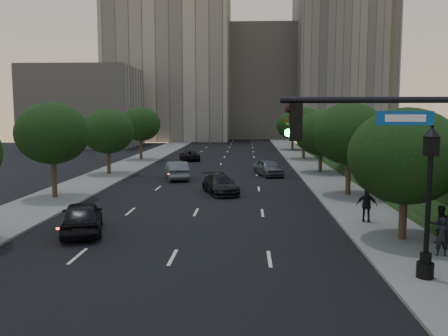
# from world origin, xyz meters

# --- Properties ---
(ground) EXTENTS (160.00, 160.00, 0.00)m
(ground) POSITION_xyz_m (0.00, 0.00, 0.00)
(ground) COLOR black
(ground) RESTS_ON ground
(road_surface) EXTENTS (16.00, 140.00, 0.02)m
(road_surface) POSITION_xyz_m (0.00, 30.00, 0.01)
(road_surface) COLOR black
(road_surface) RESTS_ON ground
(sidewalk_right) EXTENTS (4.50, 140.00, 0.15)m
(sidewalk_right) POSITION_xyz_m (10.25, 30.00, 0.07)
(sidewalk_right) COLOR slate
(sidewalk_right) RESTS_ON ground
(sidewalk_left) EXTENTS (4.50, 140.00, 0.15)m
(sidewalk_left) POSITION_xyz_m (-10.25, 30.00, 0.07)
(sidewalk_left) COLOR slate
(sidewalk_left) RESTS_ON ground
(parapet_wall) EXTENTS (0.35, 90.00, 0.70)m
(parapet_wall) POSITION_xyz_m (13.50, 28.00, 4.35)
(parapet_wall) COLOR slate
(parapet_wall) RESTS_ON embankment
(office_block_left) EXTENTS (26.00, 20.00, 32.00)m
(office_block_left) POSITION_xyz_m (-14.00, 92.00, 16.00)
(office_block_left) COLOR gray
(office_block_left) RESTS_ON ground
(office_block_mid) EXTENTS (22.00, 18.00, 26.00)m
(office_block_mid) POSITION_xyz_m (6.00, 102.00, 13.00)
(office_block_mid) COLOR #9F9C92
(office_block_mid) RESTS_ON ground
(office_block_right) EXTENTS (20.00, 22.00, 36.00)m
(office_block_right) POSITION_xyz_m (24.00, 96.00, 18.00)
(office_block_right) COLOR gray
(office_block_right) RESTS_ON ground
(office_block_filler) EXTENTS (18.00, 16.00, 14.00)m
(office_block_filler) POSITION_xyz_m (-26.00, 70.00, 7.00)
(office_block_filler) COLOR #9F9C92
(office_block_filler) RESTS_ON ground
(tree_right_a) EXTENTS (5.20, 5.20, 6.24)m
(tree_right_a) POSITION_xyz_m (10.30, 8.00, 4.02)
(tree_right_a) COLOR #38281C
(tree_right_a) RESTS_ON ground
(tree_right_b) EXTENTS (5.20, 5.20, 6.74)m
(tree_right_b) POSITION_xyz_m (10.30, 20.00, 4.52)
(tree_right_b) COLOR #38281C
(tree_right_b) RESTS_ON ground
(tree_right_c) EXTENTS (5.20, 5.20, 6.24)m
(tree_right_c) POSITION_xyz_m (10.30, 33.00, 4.02)
(tree_right_c) COLOR #38281C
(tree_right_c) RESTS_ON ground
(tree_right_d) EXTENTS (5.20, 5.20, 6.74)m
(tree_right_d) POSITION_xyz_m (10.30, 47.00, 4.52)
(tree_right_d) COLOR #38281C
(tree_right_d) RESTS_ON ground
(tree_right_e) EXTENTS (5.20, 5.20, 6.24)m
(tree_right_e) POSITION_xyz_m (10.30, 62.00, 4.02)
(tree_right_e) COLOR #38281C
(tree_right_e) RESTS_ON ground
(tree_left_b) EXTENTS (5.00, 5.00, 6.71)m
(tree_left_b) POSITION_xyz_m (-10.30, 18.00, 4.58)
(tree_left_b) COLOR #38281C
(tree_left_b) RESTS_ON ground
(tree_left_c) EXTENTS (5.00, 5.00, 6.34)m
(tree_left_c) POSITION_xyz_m (-10.30, 31.00, 4.21)
(tree_left_c) COLOR #38281C
(tree_left_c) RESTS_ON ground
(tree_left_d) EXTENTS (5.00, 5.00, 6.71)m
(tree_left_d) POSITION_xyz_m (-10.30, 45.00, 4.58)
(tree_left_d) COLOR #38281C
(tree_left_d) RESTS_ON ground
(street_lamp) EXTENTS (0.64, 0.64, 5.62)m
(street_lamp) POSITION_xyz_m (9.41, 2.70, 2.63)
(street_lamp) COLOR black
(street_lamp) RESTS_ON ground
(sedan_near_left) EXTENTS (3.20, 5.16, 1.64)m
(sedan_near_left) POSITION_xyz_m (-5.14, 8.83, 0.82)
(sedan_near_left) COLOR black
(sedan_near_left) RESTS_ON ground
(sedan_mid_left) EXTENTS (2.93, 5.25, 1.64)m
(sedan_mid_left) POSITION_xyz_m (-3.28, 28.24, 0.82)
(sedan_mid_left) COLOR #56595D
(sedan_mid_left) RESTS_ON ground
(sedan_far_left) EXTENTS (3.26, 5.04, 1.29)m
(sedan_far_left) POSITION_xyz_m (-4.19, 45.24, 0.64)
(sedan_far_left) COLOR black
(sedan_far_left) RESTS_ON ground
(sedan_near_right) EXTENTS (3.37, 5.19, 1.40)m
(sedan_near_right) POSITION_xyz_m (1.09, 20.71, 0.70)
(sedan_near_right) COLOR black
(sedan_near_right) RESTS_ON ground
(sedan_far_right) EXTENTS (3.12, 5.01, 1.59)m
(sedan_far_right) POSITION_xyz_m (5.12, 31.03, 0.79)
(sedan_far_right) COLOR #505258
(sedan_far_right) RESTS_ON ground
(pedestrian_a) EXTENTS (0.64, 0.47, 1.62)m
(pedestrian_a) POSITION_xyz_m (11.04, 5.38, 0.96)
(pedestrian_a) COLOR black
(pedestrian_a) RESTS_ON sidewalk_right
(pedestrian_b) EXTENTS (0.87, 0.69, 1.73)m
(pedestrian_b) POSITION_xyz_m (11.70, 7.27, 1.01)
(pedestrian_b) COLOR black
(pedestrian_b) RESTS_ON sidewalk_right
(pedestrian_c) EXTENTS (1.15, 0.71, 1.83)m
(pedestrian_c) POSITION_xyz_m (9.50, 11.41, 1.07)
(pedestrian_c) COLOR black
(pedestrian_c) RESTS_ON sidewalk_right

